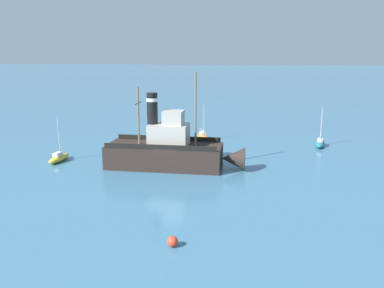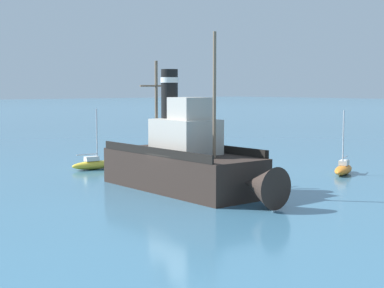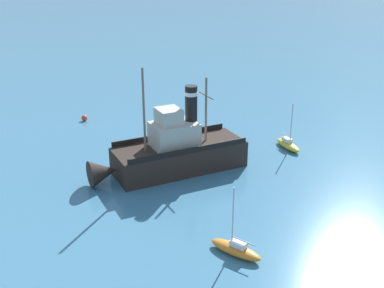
# 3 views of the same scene
# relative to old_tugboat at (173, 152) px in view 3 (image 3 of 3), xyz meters

# --- Properties ---
(ground_plane) EXTENTS (600.00, 600.00, 0.00)m
(ground_plane) POSITION_rel_old_tugboat_xyz_m (1.11, -0.12, -1.83)
(ground_plane) COLOR teal
(old_tugboat) EXTENTS (4.70, 14.48, 9.90)m
(old_tugboat) POSITION_rel_old_tugboat_xyz_m (0.00, 0.00, 0.00)
(old_tugboat) COLOR #2D231E
(old_tugboat) RESTS_ON ground
(sailboat_yellow) EXTENTS (3.88, 1.44, 4.90)m
(sailboat_yellow) POSITION_rel_old_tugboat_xyz_m (-0.65, -12.66, -1.40)
(sailboat_yellow) COLOR gold
(sailboat_yellow) RESTS_ON ground
(sailboat_orange) EXTENTS (3.91, 2.61, 4.90)m
(sailboat_orange) POSITION_rel_old_tugboat_xyz_m (-13.83, 2.06, -1.40)
(sailboat_orange) COLOR orange
(sailboat_orange) RESTS_ON ground
(mooring_buoy) EXTENTS (0.70, 0.70, 0.70)m
(mooring_buoy) POSITION_rel_old_tugboat_xyz_m (17.45, 3.38, -1.48)
(mooring_buoy) COLOR red
(mooring_buoy) RESTS_ON ground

